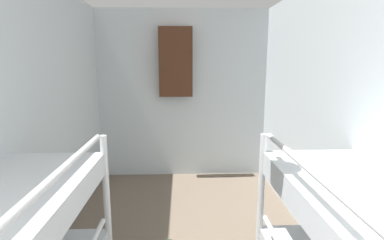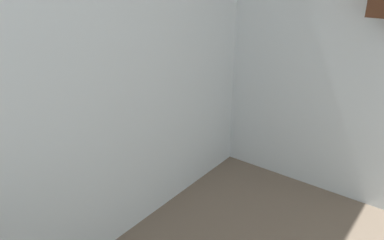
{
  "view_description": "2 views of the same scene",
  "coord_description": "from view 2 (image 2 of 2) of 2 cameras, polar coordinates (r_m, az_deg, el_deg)",
  "views": [
    {
      "loc": [
        -0.02,
        0.47,
        1.61
      ],
      "look_at": [
        0.07,
        2.86,
        1.14
      ],
      "focal_mm": 28.0,
      "sensor_mm": 36.0,
      "label": 1
    },
    {
      "loc": [
        0.17,
        2.37,
        1.42
      ],
      "look_at": [
        -0.69,
        3.5,
        0.81
      ],
      "focal_mm": 35.0,
      "sensor_mm": 36.0,
      "label": 2
    }
  ],
  "objects": []
}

